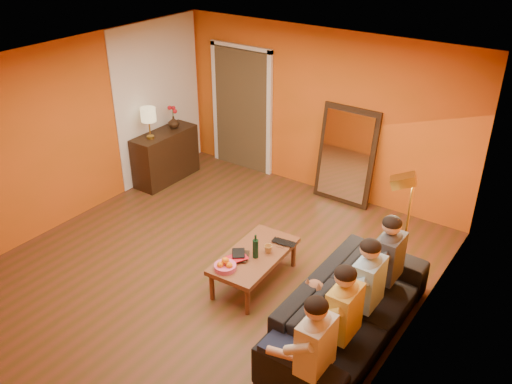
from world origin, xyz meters
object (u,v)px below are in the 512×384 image
Objects in this scene: dog at (309,315)px; person_far_right at (388,265)px; person_mid_right at (367,290)px; floor_lamp at (406,233)px; sofa at (350,310)px; table_lamp at (149,123)px; mirror_frame at (346,156)px; person_far_left at (315,353)px; sideboard at (166,156)px; wine_bottle at (256,246)px; laptop at (283,244)px; vase at (174,122)px; person_mid_left at (343,319)px; coffee_table at (255,268)px; tumbler at (268,249)px.

person_far_right is at bearing 53.27° from dog.
person_mid_right is (0.43, 0.44, 0.24)m from dog.
floor_lamp is 1.65m from dog.
sofa is 1.93× the size of person_far_right.
mirror_frame is at bearing 26.32° from table_lamp.
table_lamp is 0.42× the size of person_far_right.
person_far_right is (0.00, 1.65, 0.00)m from person_far_left.
sideboard is 3.81× the size of wine_bottle.
wine_bottle is at bearing 141.99° from person_far_left.
floor_lamp is at bearing 19.72° from laptop.
floor_lamp is 1.18× the size of person_far_left.
person_mid_right is (4.37, -1.26, -0.49)m from table_lamp.
dog is 0.66m from person_mid_right.
person_far_left is 6.15× the size of vase.
person_far_left is at bearing -90.00° from person_far_right.
person_mid_left is at bearing 90.00° from person_far_left.
floor_lamp reaches higher than sofa.
person_far_left reaches higher than wine_bottle.
mirror_frame is at bearing 116.35° from person_mid_left.
laptop is 3.38m from vase.
person_mid_right is (0.03, -1.12, -0.11)m from floor_lamp.
vase is (-4.24, 1.91, 0.61)m from sofa.
sideboard is 0.74m from table_lamp.
mirror_frame is at bearing 120.90° from person_mid_right.
table_lamp is 1.66× the size of laptop.
sofa is at bearing -114.55° from floor_lamp.
mirror_frame reaches higher than coffee_table.
mirror_frame is at bearing 88.55° from laptop.
person_mid_right is at bearing -16.09° from table_lamp.
tumbler is at bearing -165.92° from floor_lamp.
person_mid_right is (1.51, -0.09, 0.40)m from coffee_table.
mirror_frame is 2.46m from tumbler.
person_far_right is 3.94× the size of wine_bottle.
table_lamp is at bearing 72.21° from sofa.
person_mid_right is at bearing -52.43° from sofa.
table_lamp is at bearing 158.27° from floor_lamp.
floor_lamp reaches higher than tumbler.
coffee_table is 1.56m from person_mid_right.
floor_lamp reaches higher than person_far_right.
mirror_frame reaches higher than vase.
coffee_table is at bearing -22.27° from table_lamp.
floor_lamp is at bearing 93.02° from person_far_right.
dog is (1.07, -0.52, 0.16)m from coffee_table.
vase reaches higher than wine_bottle.
sideboard is at bearing -158.84° from mirror_frame.
sideboard reaches higher than laptop.
mirror_frame is 2.24m from laptop.
coffee_table is (-1.38, 0.19, -0.13)m from sofa.
person_mid_left is 1.57m from wine_bottle.
floor_lamp is (1.48, 1.03, 0.51)m from coffee_table.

